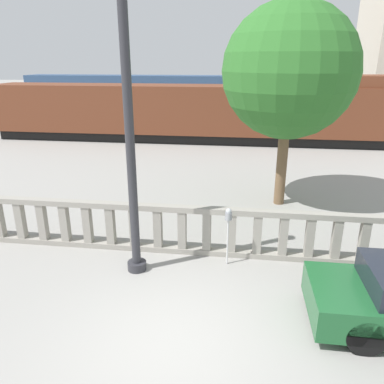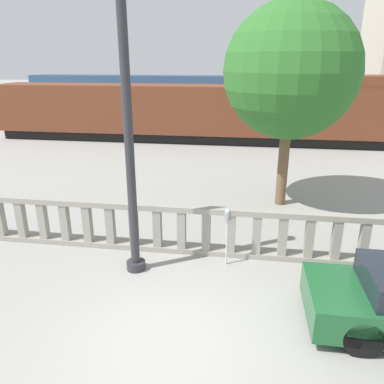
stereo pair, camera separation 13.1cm
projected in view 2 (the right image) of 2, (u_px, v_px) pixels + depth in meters
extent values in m
plane|color=gray|center=(168.00, 342.00, 6.51)|extent=(160.00, 160.00, 0.00)
cube|color=gray|center=(194.00, 251.00, 9.48)|extent=(13.64, 0.24, 0.14)
cube|color=gray|center=(194.00, 210.00, 9.11)|extent=(13.64, 0.24, 0.14)
cube|color=gray|center=(0.00, 218.00, 10.02)|extent=(0.20, 0.20, 0.99)
cube|color=gray|center=(21.00, 219.00, 9.94)|extent=(0.20, 0.20, 0.99)
cube|color=gray|center=(43.00, 221.00, 9.85)|extent=(0.20, 0.20, 0.99)
cube|color=gray|center=(65.00, 222.00, 9.77)|extent=(0.20, 0.20, 0.99)
cube|color=gray|center=(88.00, 224.00, 9.68)|extent=(0.20, 0.20, 0.99)
cube|color=gray|center=(111.00, 225.00, 9.59)|extent=(0.20, 0.20, 0.99)
cube|color=gray|center=(134.00, 227.00, 9.51)|extent=(0.20, 0.20, 0.99)
cube|color=gray|center=(157.00, 228.00, 9.42)|extent=(0.20, 0.20, 0.99)
cube|color=gray|center=(182.00, 230.00, 9.34)|extent=(0.20, 0.20, 0.99)
cube|color=gray|center=(206.00, 231.00, 9.25)|extent=(0.20, 0.20, 0.99)
cube|color=gray|center=(231.00, 233.00, 9.17)|extent=(0.20, 0.20, 0.99)
cube|color=gray|center=(257.00, 235.00, 9.08)|extent=(0.20, 0.20, 0.99)
cube|color=gray|center=(283.00, 236.00, 8.99)|extent=(0.20, 0.20, 0.99)
cube|color=gray|center=(309.00, 238.00, 8.91)|extent=(0.20, 0.20, 0.99)
cube|color=gray|center=(336.00, 240.00, 8.82)|extent=(0.20, 0.20, 0.99)
cube|color=gray|center=(364.00, 241.00, 8.74)|extent=(0.20, 0.20, 0.99)
cylinder|color=#2D2D33|center=(136.00, 265.00, 8.76)|extent=(0.43, 0.43, 0.20)
cylinder|color=#2D2D33|center=(129.00, 145.00, 7.80)|extent=(0.20, 0.20, 5.50)
cylinder|color=silver|center=(227.00, 242.00, 8.81)|extent=(0.04, 0.04, 1.16)
cylinder|color=gray|center=(228.00, 216.00, 8.59)|extent=(0.16, 0.16, 0.18)
sphere|color=#B2B7BC|center=(228.00, 211.00, 8.54)|extent=(0.14, 0.14, 0.14)
cylinder|color=black|center=(363.00, 338.00, 6.13)|extent=(0.68, 0.18, 0.68)
cylinder|color=black|center=(343.00, 287.00, 7.51)|extent=(0.68, 0.18, 0.68)
cube|color=black|center=(187.00, 136.00, 22.49)|extent=(22.40, 2.19, 0.55)
cube|color=brown|center=(187.00, 109.00, 21.95)|extent=(22.86, 2.73, 2.68)
cube|color=brown|center=(370.00, 81.00, 20.02)|extent=(3.00, 2.46, 0.60)
cube|color=black|center=(157.00, 108.00, 35.39)|extent=(23.36, 2.17, 0.55)
cube|color=navy|center=(157.00, 90.00, 34.85)|extent=(23.84, 2.71, 2.67)
cube|color=navy|center=(272.00, 72.00, 32.85)|extent=(3.00, 2.44, 0.60)
cylinder|color=brown|center=(283.00, 164.00, 12.30)|extent=(0.34, 0.34, 2.76)
sphere|color=#2D6B28|center=(291.00, 71.00, 11.32)|extent=(4.12, 4.12, 4.12)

